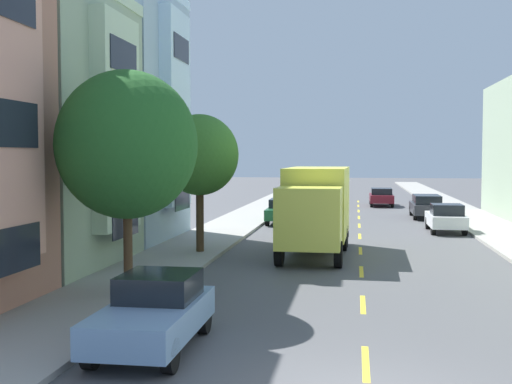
{
  "coord_description": "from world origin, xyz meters",
  "views": [
    {
      "loc": [
        -0.22,
        -10.45,
        3.97
      ],
      "look_at": [
        -6.21,
        28.51,
        1.79
      ],
      "focal_mm": 45.63,
      "sensor_mm": 36.0,
      "label": 1
    }
  ],
  "objects_px": {
    "street_tree_nearest": "(127,145)",
    "delivery_box_truck": "(316,206)",
    "parked_wagon_charcoal": "(426,206)",
    "moving_burgundy_sedan": "(381,197)",
    "parked_hatchback_white": "(446,218)",
    "parked_sedan_navy": "(301,197)",
    "street_tree_second": "(200,155)",
    "parked_hatchback_sky": "(154,312)",
    "parked_sedan_forest": "(283,211)"
  },
  "relations": [
    {
      "from": "parked_sedan_navy",
      "to": "parked_sedan_forest",
      "type": "xyz_separation_m",
      "value": [
        -0.0,
        -12.33,
        0.0
      ]
    },
    {
      "from": "street_tree_nearest",
      "to": "delivery_box_truck",
      "type": "xyz_separation_m",
      "value": [
        4.61,
        9.18,
        -2.32
      ]
    },
    {
      "from": "delivery_box_truck",
      "to": "parked_hatchback_sky",
      "type": "height_order",
      "value": "delivery_box_truck"
    },
    {
      "from": "parked_sedan_navy",
      "to": "parked_hatchback_white",
      "type": "bearing_deg",
      "value": -60.51
    },
    {
      "from": "street_tree_second",
      "to": "parked_sedan_navy",
      "type": "xyz_separation_m",
      "value": [
        1.96,
        25.16,
        -3.26
      ]
    },
    {
      "from": "street_tree_nearest",
      "to": "moving_burgundy_sedan",
      "type": "relative_size",
      "value": 1.37
    },
    {
      "from": "delivery_box_truck",
      "to": "moving_burgundy_sedan",
      "type": "distance_m",
      "value": 26.67
    },
    {
      "from": "street_tree_second",
      "to": "parked_wagon_charcoal",
      "type": "bearing_deg",
      "value": 58.36
    },
    {
      "from": "parked_sedan_navy",
      "to": "parked_sedan_forest",
      "type": "bearing_deg",
      "value": -90.01
    },
    {
      "from": "street_tree_nearest",
      "to": "parked_hatchback_sky",
      "type": "xyz_separation_m",
      "value": [
        2.09,
        -4.23,
        -3.52
      ]
    },
    {
      "from": "delivery_box_truck",
      "to": "parked_hatchback_white",
      "type": "distance_m",
      "value": 10.71
    },
    {
      "from": "parked_sedan_navy",
      "to": "parked_hatchback_sky",
      "type": "relative_size",
      "value": 1.13
    },
    {
      "from": "delivery_box_truck",
      "to": "parked_sedan_navy",
      "type": "distance_m",
      "value": 24.49
    },
    {
      "from": "parked_hatchback_white",
      "to": "street_tree_nearest",
      "type": "bearing_deg",
      "value": -121.33
    },
    {
      "from": "street_tree_second",
      "to": "parked_wagon_charcoal",
      "type": "relative_size",
      "value": 1.17
    },
    {
      "from": "parked_sedan_navy",
      "to": "moving_burgundy_sedan",
      "type": "xyz_separation_m",
      "value": [
        6.24,
        2.08,
        0.0
      ]
    },
    {
      "from": "street_tree_nearest",
      "to": "parked_wagon_charcoal",
      "type": "height_order",
      "value": "street_tree_nearest"
    },
    {
      "from": "parked_hatchback_sky",
      "to": "moving_burgundy_sedan",
      "type": "distance_m",
      "value": 40.28
    },
    {
      "from": "street_tree_second",
      "to": "parked_hatchback_white",
      "type": "height_order",
      "value": "street_tree_second"
    },
    {
      "from": "parked_hatchback_white",
      "to": "delivery_box_truck",
      "type": "bearing_deg",
      "value": -125.86
    },
    {
      "from": "street_tree_second",
      "to": "moving_burgundy_sedan",
      "type": "distance_m",
      "value": 28.64
    },
    {
      "from": "moving_burgundy_sedan",
      "to": "parked_sedan_navy",
      "type": "bearing_deg",
      "value": -161.53
    },
    {
      "from": "parked_hatchback_sky",
      "to": "parked_hatchback_white",
      "type": "relative_size",
      "value": 1.0
    },
    {
      "from": "street_tree_second",
      "to": "parked_sedan_navy",
      "type": "relative_size",
      "value": 1.22
    },
    {
      "from": "parked_sedan_navy",
      "to": "parked_wagon_charcoal",
      "type": "xyz_separation_m",
      "value": [
        8.7,
        -7.87,
        0.05
      ]
    },
    {
      "from": "parked_hatchback_sky",
      "to": "parked_sedan_forest",
      "type": "xyz_separation_m",
      "value": [
        -0.13,
        25.4,
        -0.01
      ]
    },
    {
      "from": "street_tree_second",
      "to": "moving_burgundy_sedan",
      "type": "xyz_separation_m",
      "value": [
        8.2,
        27.24,
        -3.26
      ]
    },
    {
      "from": "delivery_box_truck",
      "to": "parked_hatchback_white",
      "type": "height_order",
      "value": "delivery_box_truck"
    },
    {
      "from": "parked_hatchback_white",
      "to": "parked_wagon_charcoal",
      "type": "bearing_deg",
      "value": 91.33
    },
    {
      "from": "parked_hatchback_sky",
      "to": "moving_burgundy_sedan",
      "type": "height_order",
      "value": "parked_hatchback_sky"
    },
    {
      "from": "parked_hatchback_sky",
      "to": "parked_sedan_forest",
      "type": "distance_m",
      "value": 25.4
    },
    {
      "from": "parked_sedan_forest",
      "to": "parked_wagon_charcoal",
      "type": "bearing_deg",
      "value": 27.17
    },
    {
      "from": "street_tree_nearest",
      "to": "parked_sedan_forest",
      "type": "relative_size",
      "value": 1.36
    },
    {
      "from": "parked_wagon_charcoal",
      "to": "parked_hatchback_white",
      "type": "relative_size",
      "value": 1.18
    },
    {
      "from": "street_tree_nearest",
      "to": "parked_sedan_navy",
      "type": "height_order",
      "value": "street_tree_nearest"
    },
    {
      "from": "street_tree_nearest",
      "to": "parked_wagon_charcoal",
      "type": "xyz_separation_m",
      "value": [
        10.66,
        25.64,
        -3.47
      ]
    },
    {
      "from": "street_tree_second",
      "to": "parked_wagon_charcoal",
      "type": "height_order",
      "value": "street_tree_second"
    },
    {
      "from": "street_tree_nearest",
      "to": "street_tree_second",
      "type": "relative_size",
      "value": 1.12
    },
    {
      "from": "parked_hatchback_sky",
      "to": "parked_sedan_navy",
      "type": "bearing_deg",
      "value": 90.19
    },
    {
      "from": "parked_hatchback_sky",
      "to": "parked_sedan_forest",
      "type": "bearing_deg",
      "value": 90.29
    },
    {
      "from": "parked_hatchback_sky",
      "to": "moving_burgundy_sedan",
      "type": "xyz_separation_m",
      "value": [
        6.11,
        39.82,
        -0.01
      ]
    },
    {
      "from": "parked_hatchback_sky",
      "to": "moving_burgundy_sedan",
      "type": "bearing_deg",
      "value": 81.27
    },
    {
      "from": "parked_hatchback_white",
      "to": "parked_sedan_forest",
      "type": "bearing_deg",
      "value": 159.25
    },
    {
      "from": "parked_hatchback_sky",
      "to": "parked_hatchback_white",
      "type": "bearing_deg",
      "value": 68.34
    },
    {
      "from": "delivery_box_truck",
      "to": "parked_wagon_charcoal",
      "type": "height_order",
      "value": "delivery_box_truck"
    },
    {
      "from": "parked_sedan_navy",
      "to": "parked_wagon_charcoal",
      "type": "height_order",
      "value": "parked_wagon_charcoal"
    },
    {
      "from": "parked_wagon_charcoal",
      "to": "parked_sedan_forest",
      "type": "height_order",
      "value": "parked_wagon_charcoal"
    },
    {
      "from": "parked_wagon_charcoal",
      "to": "moving_burgundy_sedan",
      "type": "height_order",
      "value": "parked_wagon_charcoal"
    },
    {
      "from": "parked_hatchback_sky",
      "to": "parked_sedan_forest",
      "type": "relative_size",
      "value": 0.88
    },
    {
      "from": "parked_hatchback_white",
      "to": "parked_sedan_navy",
      "type": "bearing_deg",
      "value": 119.49
    }
  ]
}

